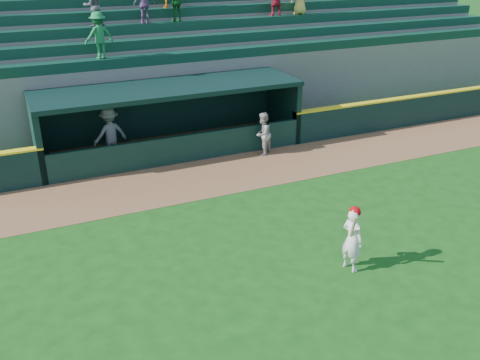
% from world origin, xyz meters
% --- Properties ---
extents(ground, '(120.00, 120.00, 0.00)m').
position_xyz_m(ground, '(0.00, 0.00, 0.00)').
color(ground, '#154B12').
rests_on(ground, ground).
extents(warning_track, '(40.00, 3.00, 0.01)m').
position_xyz_m(warning_track, '(0.00, 4.90, 0.01)').
color(warning_track, brown).
rests_on(warning_track, ground).
extents(field_wall_right, '(15.50, 0.30, 1.20)m').
position_xyz_m(field_wall_right, '(12.25, 6.55, 0.60)').
color(field_wall_right, black).
rests_on(field_wall_right, ground).
extents(wall_stripe_right, '(15.50, 0.32, 0.06)m').
position_xyz_m(wall_stripe_right, '(12.25, 6.55, 1.23)').
color(wall_stripe_right, yellow).
rests_on(wall_stripe_right, field_wall_right).
extents(dugout_player_front, '(0.97, 0.93, 1.57)m').
position_xyz_m(dugout_player_front, '(2.91, 6.04, 0.79)').
color(dugout_player_front, '#9F9F9A').
rests_on(dugout_player_front, ground).
extents(dugout_player_inside, '(1.35, 0.98, 1.88)m').
position_xyz_m(dugout_player_inside, '(-2.17, 7.89, 0.94)').
color(dugout_player_inside, '#A3A39E').
rests_on(dugout_player_inside, ground).
extents(dugout, '(9.40, 2.80, 2.46)m').
position_xyz_m(dugout, '(0.00, 8.00, 1.36)').
color(dugout, slate).
rests_on(dugout, ground).
extents(stands, '(34.50, 6.33, 7.10)m').
position_xyz_m(stands, '(-0.00, 12.56, 2.40)').
color(stands, slate).
rests_on(stands, ground).
extents(batter_at_plate, '(0.58, 0.77, 1.66)m').
position_xyz_m(batter_at_plate, '(1.44, -1.52, 0.83)').
color(batter_at_plate, white).
rests_on(batter_at_plate, ground).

